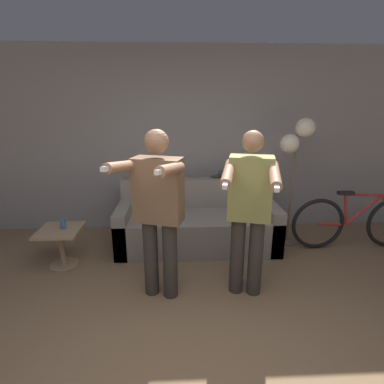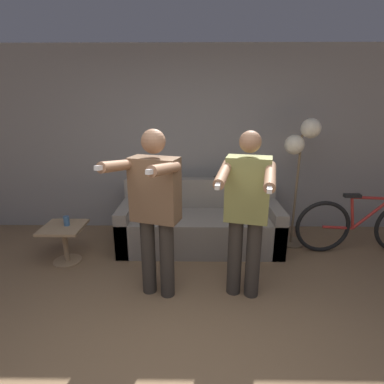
% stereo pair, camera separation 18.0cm
% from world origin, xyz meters
% --- Properties ---
extents(wall_back, '(10.00, 0.05, 2.60)m').
position_xyz_m(wall_back, '(0.00, 2.77, 1.30)').
color(wall_back, gray).
rests_on(wall_back, ground_plane).
extents(couch, '(2.06, 0.81, 0.85)m').
position_xyz_m(couch, '(0.17, 2.10, 0.28)').
color(couch, gray).
rests_on(couch, ground_plane).
extents(person_left, '(0.64, 0.77, 1.63)m').
position_xyz_m(person_left, '(-0.27, 1.02, 0.95)').
color(person_left, '#38332D').
rests_on(person_left, ground_plane).
extents(person_right, '(0.57, 0.74, 1.62)m').
position_xyz_m(person_right, '(0.58, 1.02, 0.92)').
color(person_right, '#38332D').
rests_on(person_right, ground_plane).
extents(cat, '(0.48, 0.12, 0.17)m').
position_xyz_m(cat, '(0.66, 2.40, 0.92)').
color(cat, '#3D3833').
rests_on(cat, couch).
extents(floor_lamp, '(0.42, 0.35, 1.67)m').
position_xyz_m(floor_lamp, '(1.43, 2.17, 1.31)').
color(floor_lamp, '#756047').
rests_on(floor_lamp, ground_plane).
extents(side_table, '(0.47, 0.47, 0.46)m').
position_xyz_m(side_table, '(-1.44, 1.64, 0.33)').
color(side_table, '#A38460').
rests_on(side_table, ground_plane).
extents(cup, '(0.07, 0.07, 0.11)m').
position_xyz_m(cup, '(-1.40, 1.67, 0.52)').
color(cup, '#3D6693').
rests_on(cup, side_table).
extents(bicycle, '(1.68, 0.07, 0.78)m').
position_xyz_m(bicycle, '(2.21, 1.94, 0.36)').
color(bicycle, black).
rests_on(bicycle, ground_plane).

